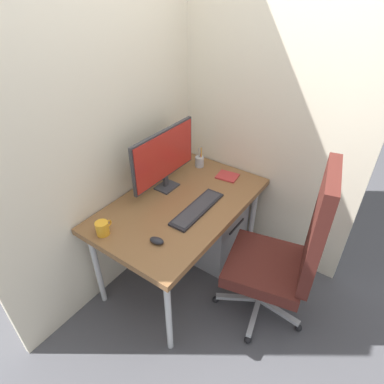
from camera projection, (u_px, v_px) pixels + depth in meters
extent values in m
plane|color=#4C4C51|center=(183.00, 271.00, 2.66)|extent=(8.00, 8.00, 0.00)
cube|color=beige|center=(127.00, 93.00, 2.06)|extent=(2.26, 0.04, 2.80)
cube|color=beige|center=(252.00, 83.00, 2.23)|extent=(0.04, 1.78, 2.80)
cube|color=brown|center=(181.00, 204.00, 2.26)|extent=(1.26, 0.77, 0.04)
cylinder|color=silver|center=(169.00, 315.00, 1.94)|extent=(0.04, 0.04, 0.67)
cylinder|color=silver|center=(252.00, 219.00, 2.69)|extent=(0.04, 0.04, 0.67)
cylinder|color=silver|center=(97.00, 269.00, 2.25)|extent=(0.04, 0.04, 0.67)
cylinder|color=silver|center=(190.00, 193.00, 2.99)|extent=(0.04, 0.04, 0.67)
sphere|color=black|center=(248.00, 340.00, 2.14)|extent=(0.05, 0.05, 0.05)
cube|color=#B2B5BA|center=(254.00, 317.00, 2.24)|extent=(0.32, 0.11, 0.03)
sphere|color=black|center=(298.00, 328.00, 2.22)|extent=(0.05, 0.05, 0.05)
cube|color=#B2B5BA|center=(279.00, 311.00, 2.28)|extent=(0.06, 0.32, 0.03)
sphere|color=black|center=(289.00, 284.00, 2.52)|extent=(0.05, 0.05, 0.05)
cube|color=#B2B5BA|center=(275.00, 290.00, 2.43)|extent=(0.30, 0.16, 0.03)
sphere|color=black|center=(243.00, 270.00, 2.64)|extent=(0.05, 0.05, 0.05)
cube|color=#B2B5BA|center=(251.00, 282.00, 2.49)|extent=(0.23, 0.26, 0.03)
sphere|color=black|center=(216.00, 299.00, 2.40)|extent=(0.05, 0.05, 0.05)
cube|color=#B2B5BA|center=(237.00, 297.00, 2.37)|extent=(0.19, 0.29, 0.03)
cylinder|color=#B2B5BA|center=(262.00, 285.00, 2.27)|extent=(0.04, 0.04, 0.29)
cube|color=#4C1E19|center=(265.00, 266.00, 2.16)|extent=(0.59, 0.60, 0.09)
cube|color=#4C1E19|center=(318.00, 228.00, 1.84)|extent=(0.45, 0.17, 0.75)
cube|color=gray|center=(207.00, 224.00, 2.70)|extent=(0.44, 0.53, 0.57)
cube|color=#262628|center=(237.00, 226.00, 2.51)|extent=(0.22, 0.01, 0.02)
cube|color=#333338|center=(167.00, 187.00, 2.40)|extent=(0.16, 0.13, 0.01)
cube|color=#333338|center=(166.00, 180.00, 2.37)|extent=(0.04, 0.02, 0.09)
cube|color=#333338|center=(164.00, 155.00, 2.25)|extent=(0.63, 0.02, 0.36)
cube|color=#B2261E|center=(165.00, 155.00, 2.24)|extent=(0.60, 0.01, 0.34)
cube|color=black|center=(197.00, 209.00, 2.17)|extent=(0.48, 0.14, 0.02)
cube|color=#333338|center=(197.00, 208.00, 2.17)|extent=(0.44, 0.11, 0.00)
ellipsoid|color=black|center=(157.00, 241.00, 1.91)|extent=(0.07, 0.10, 0.03)
cylinder|color=#B2B5BA|center=(199.00, 162.00, 2.63)|extent=(0.07, 0.07, 0.08)
cylinder|color=#B2B5BA|center=(199.00, 155.00, 2.59)|extent=(0.03, 0.01, 0.13)
cylinder|color=#B2B5BA|center=(200.00, 154.00, 2.60)|extent=(0.03, 0.01, 0.13)
torus|color=red|center=(199.00, 161.00, 2.62)|extent=(0.04, 0.04, 0.01)
cylinder|color=orange|center=(201.00, 156.00, 2.59)|extent=(0.02, 0.01, 0.15)
cylinder|color=red|center=(200.00, 156.00, 2.61)|extent=(0.02, 0.02, 0.12)
cube|color=#B23333|center=(227.00, 176.00, 2.51)|extent=(0.15, 0.17, 0.01)
cylinder|color=orange|center=(102.00, 228.00, 1.96)|extent=(0.08, 0.08, 0.09)
torus|color=orange|center=(109.00, 223.00, 1.99)|extent=(0.05, 0.01, 0.05)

